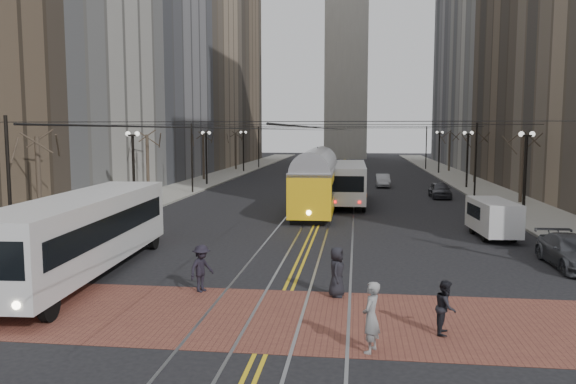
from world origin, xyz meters
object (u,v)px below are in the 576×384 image
(pedestrian_c, at_px, (446,307))
(transit_bus, at_px, (83,237))
(rear_bus, at_px, (348,184))
(cargo_van, at_px, (493,219))
(sedan_parked, at_px, (572,252))
(pedestrian_b, at_px, (371,317))
(sedan_grey, at_px, (440,190))
(pedestrian_d, at_px, (202,268))
(streetcar, at_px, (316,187))
(pedestrian_a, at_px, (337,272))
(sedan_silver, at_px, (383,181))

(pedestrian_c, bearing_deg, transit_bus, 83.23)
(rear_bus, relative_size, cargo_van, 2.62)
(sedan_parked, xyz_separation_m, pedestrian_b, (-8.88, -10.57, 0.28))
(sedan_grey, height_order, pedestrian_d, pedestrian_d)
(streetcar, height_order, sedan_grey, streetcar)
(streetcar, xyz_separation_m, pedestrian_b, (3.42, -26.90, -0.78))
(sedan_grey, relative_size, pedestrian_a, 2.31)
(transit_bus, relative_size, pedestrian_b, 6.85)
(rear_bus, bearing_deg, sedan_silver, 75.82)
(rear_bus, relative_size, pedestrian_b, 6.46)
(rear_bus, height_order, pedestrian_a, rear_bus)
(sedan_parked, relative_size, pedestrian_c, 3.00)
(sedan_silver, relative_size, pedestrian_a, 2.28)
(pedestrian_b, height_order, pedestrian_c, pedestrian_b)
(streetcar, distance_m, rear_bus, 4.92)
(sedan_grey, relative_size, pedestrian_c, 2.60)
(pedestrian_b, bearing_deg, rear_bus, -157.66)
(transit_bus, relative_size, sedan_parked, 2.76)
(pedestrian_c, bearing_deg, pedestrian_b, 139.94)
(streetcar, height_order, pedestrian_a, streetcar)
(transit_bus, height_order, streetcar, streetcar)
(pedestrian_d, bearing_deg, pedestrian_c, -84.47)
(sedan_grey, xyz_separation_m, sedan_silver, (-4.57, 9.28, -0.03))
(streetcar, relative_size, pedestrian_b, 7.75)
(sedan_grey, bearing_deg, pedestrian_b, -101.56)
(cargo_van, bearing_deg, pedestrian_a, -127.95)
(rear_bus, xyz_separation_m, pedestrian_c, (3.32, -29.60, -0.82))
(pedestrian_a, bearing_deg, sedan_grey, -7.53)
(rear_bus, xyz_separation_m, sedan_grey, (8.01, 4.71, -0.92))
(rear_bus, xyz_separation_m, pedestrian_d, (-4.94, -26.25, -0.74))
(pedestrian_a, bearing_deg, rear_bus, 6.98)
(streetcar, xyz_separation_m, cargo_van, (10.50, -9.75, -0.71))
(pedestrian_c, bearing_deg, sedan_parked, -23.84)
(pedestrian_b, bearing_deg, pedestrian_c, 147.22)
(sedan_silver, height_order, pedestrian_d, pedestrian_d)
(cargo_van, xyz_separation_m, sedan_grey, (-0.19, 18.81, -0.34))
(pedestrian_a, bearing_deg, pedestrian_c, -128.54)
(streetcar, bearing_deg, transit_bus, -112.06)
(sedan_silver, xyz_separation_m, pedestrian_a, (-3.41, -40.24, 0.24))
(sedan_parked, bearing_deg, rear_bus, 114.26)
(sedan_grey, bearing_deg, pedestrian_c, -98.50)
(pedestrian_b, height_order, pedestrian_d, pedestrian_b)
(pedestrian_a, distance_m, pedestrian_c, 4.70)
(sedan_grey, distance_m, sedan_silver, 10.34)
(streetcar, bearing_deg, pedestrian_d, -97.48)
(rear_bus, height_order, pedestrian_b, rear_bus)
(streetcar, relative_size, pedestrian_a, 8.30)
(transit_bus, xyz_separation_m, rear_bus, (10.30, 24.70, -0.02))
(cargo_van, bearing_deg, sedan_grey, 86.58)
(cargo_van, height_order, pedestrian_a, cargo_van)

